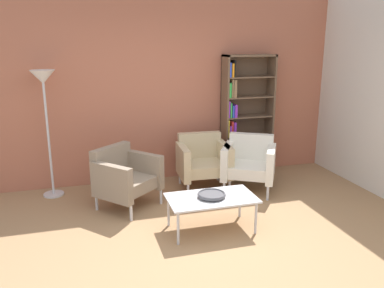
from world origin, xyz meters
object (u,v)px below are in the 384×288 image
(armchair_near_window, at_px, (249,162))
(floor_lamp_torchiere, at_px, (44,92))
(coffee_table_low, at_px, (211,200))
(armchair_spare_guest, at_px, (203,160))
(armchair_corner_red, at_px, (125,176))
(bookshelf_tall, at_px, (243,118))
(decorative_bowl, at_px, (212,194))

(armchair_near_window, height_order, floor_lamp_torchiere, floor_lamp_torchiere)
(coffee_table_low, relative_size, armchair_spare_guest, 1.28)
(coffee_table_low, relative_size, armchair_corner_red, 1.05)
(bookshelf_tall, height_order, floor_lamp_torchiere, bookshelf_tall)
(bookshelf_tall, xyz_separation_m, floor_lamp_torchiere, (-2.90, -0.13, 0.53))
(coffee_table_low, bearing_deg, armchair_spare_guest, 76.52)
(armchair_spare_guest, xyz_separation_m, armchair_near_window, (0.62, -0.26, 0.00))
(coffee_table_low, relative_size, floor_lamp_torchiere, 0.57)
(coffee_table_low, height_order, floor_lamp_torchiere, floor_lamp_torchiere)
(bookshelf_tall, distance_m, coffee_table_low, 2.13)
(bookshelf_tall, xyz_separation_m, armchair_corner_red, (-1.97, -0.78, -0.50))
(bookshelf_tall, relative_size, coffee_table_low, 1.90)
(coffee_table_low, distance_m, armchair_corner_red, 1.29)
(decorative_bowl, bearing_deg, armchair_corner_red, 132.27)
(bookshelf_tall, height_order, armchair_near_window, bookshelf_tall)
(bookshelf_tall, height_order, decorative_bowl, bookshelf_tall)
(coffee_table_low, height_order, decorative_bowl, decorative_bowl)
(bookshelf_tall, distance_m, armchair_near_window, 0.86)
(bookshelf_tall, relative_size, armchair_spare_guest, 2.44)
(bookshelf_tall, relative_size, armchair_corner_red, 2.00)
(bookshelf_tall, bearing_deg, armchair_corner_red, -158.26)
(armchair_spare_guest, height_order, armchair_near_window, same)
(decorative_bowl, bearing_deg, floor_lamp_torchiere, 138.19)
(armchair_corner_red, bearing_deg, armchair_near_window, -38.02)
(decorative_bowl, relative_size, armchair_spare_guest, 0.41)
(armchair_spare_guest, bearing_deg, decorative_bowl, -100.26)
(armchair_spare_guest, distance_m, armchair_near_window, 0.67)
(decorative_bowl, xyz_separation_m, floor_lamp_torchiere, (-1.80, 1.61, 1.01))
(bookshelf_tall, xyz_separation_m, armchair_spare_guest, (-0.79, -0.42, -0.50))
(coffee_table_low, xyz_separation_m, armchair_corner_red, (-0.87, 0.95, 0.05))
(decorative_bowl, xyz_separation_m, armchair_near_window, (0.93, 1.06, -0.02))
(armchair_spare_guest, height_order, armchair_corner_red, same)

